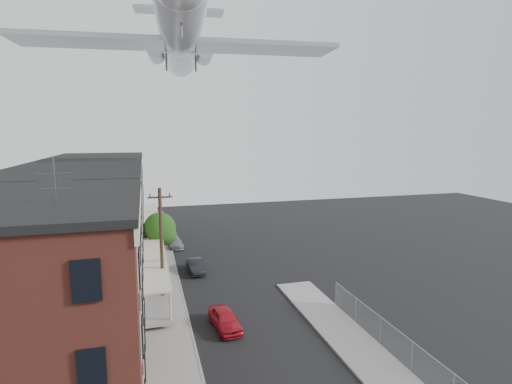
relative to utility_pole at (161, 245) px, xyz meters
The scene contains 17 objects.
sidewalk_left 7.57m from the utility_pole, 89.05° to the left, with size 3.00×62.00×0.12m, color gray.
sidewalk_right 16.99m from the utility_pole, 47.23° to the right, with size 3.00×26.00×0.12m, color gray.
curb_left 7.72m from the utility_pole, 75.52° to the left, with size 0.15×62.00×0.14m, color gray.
curb_right 16.07m from the utility_pole, 51.19° to the right, with size 0.15×26.00×0.14m, color gray.
corner_building 12.73m from the utility_pole, 120.17° to the right, with size 10.31×12.30×12.15m.
row_house_a 6.55m from the utility_pole, 166.73° to the right, with size 11.98×7.00×10.30m.
row_house_b 8.42m from the utility_pole, 139.15° to the left, with size 11.98×7.00×10.30m.
row_house_c 14.03m from the utility_pole, 116.97° to the left, with size 11.98×7.00×10.30m.
row_house_d 20.52m from the utility_pole, 108.07° to the left, with size 11.98×7.00×10.30m.
row_house_e 27.26m from the utility_pole, 103.50° to the left, with size 11.98×7.00×10.30m.
chainlink_fence 18.47m from the utility_pole, 45.90° to the right, with size 0.06×18.06×1.90m.
utility_pole is the anchor object (origin of this frame).
street_tree 10.00m from the utility_pole, 88.11° to the left, with size 3.22×3.20×5.20m.
car_near 7.61m from the utility_pole, 53.95° to the right, with size 1.55×3.85×1.31m, color #AC1620.
car_mid 8.18m from the utility_pole, 62.69° to the left, with size 1.29×3.71×1.22m, color black.
car_far 16.12m from the utility_pole, 82.63° to the left, with size 1.62×3.98×1.15m, color gray.
airplane 19.75m from the utility_pole, 73.77° to the left, with size 27.81×31.75×9.17m.
Camera 1 is at (-6.58, -12.08, 13.00)m, focal length 28.00 mm.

